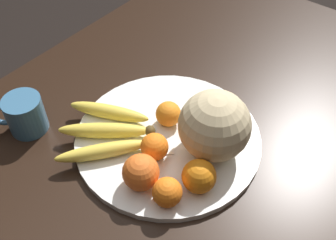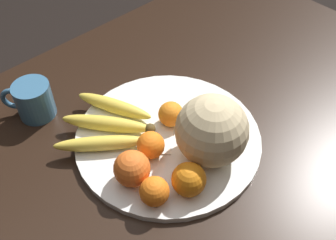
{
  "view_description": "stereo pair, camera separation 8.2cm",
  "coord_description": "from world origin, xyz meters",
  "px_view_note": "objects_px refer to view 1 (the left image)",
  "views": [
    {
      "loc": [
        0.49,
        0.37,
        1.44
      ],
      "look_at": [
        0.04,
        0.02,
        0.84
      ],
      "focal_mm": 42.0,
      "sensor_mm": 36.0,
      "label": 1
    },
    {
      "loc": [
        0.43,
        0.43,
        1.44
      ],
      "look_at": [
        0.04,
        0.02,
        0.84
      ],
      "focal_mm": 42.0,
      "sensor_mm": 36.0,
      "label": 2
    }
  ],
  "objects_px": {
    "kitchen_table": "(172,153)",
    "fruit_bowl": "(168,138)",
    "orange_back_left": "(199,176)",
    "orange_mid_center": "(167,192)",
    "produce_tag": "(165,139)",
    "orange_front_left": "(141,172)",
    "melon": "(214,126)",
    "ceramic_mug": "(24,115)",
    "orange_front_right": "(154,147)",
    "orange_back_right": "(168,114)",
    "banana_bunch": "(106,130)"
  },
  "relations": [
    {
      "from": "fruit_bowl",
      "to": "orange_back_left",
      "type": "bearing_deg",
      "value": 62.58
    },
    {
      "from": "orange_mid_center",
      "to": "produce_tag",
      "type": "height_order",
      "value": "orange_mid_center"
    },
    {
      "from": "kitchen_table",
      "to": "orange_back_right",
      "type": "relative_size",
      "value": 24.92
    },
    {
      "from": "banana_bunch",
      "to": "orange_mid_center",
      "type": "relative_size",
      "value": 4.08
    },
    {
      "from": "fruit_bowl",
      "to": "orange_mid_center",
      "type": "distance_m",
      "value": 0.17
    },
    {
      "from": "orange_back_left",
      "to": "banana_bunch",
      "type": "bearing_deg",
      "value": -85.99
    },
    {
      "from": "orange_front_left",
      "to": "produce_tag",
      "type": "height_order",
      "value": "orange_front_left"
    },
    {
      "from": "orange_back_left",
      "to": "ceramic_mug",
      "type": "relative_size",
      "value": 0.66
    },
    {
      "from": "fruit_bowl",
      "to": "melon",
      "type": "height_order",
      "value": "melon"
    },
    {
      "from": "ceramic_mug",
      "to": "fruit_bowl",
      "type": "bearing_deg",
      "value": 121.68
    },
    {
      "from": "produce_tag",
      "to": "orange_mid_center",
      "type": "bearing_deg",
      "value": -1.08
    },
    {
      "from": "orange_front_right",
      "to": "orange_back_left",
      "type": "height_order",
      "value": "orange_back_left"
    },
    {
      "from": "melon",
      "to": "orange_front_right",
      "type": "xyz_separation_m",
      "value": [
        0.09,
        -0.08,
        -0.04
      ]
    },
    {
      "from": "ceramic_mug",
      "to": "melon",
      "type": "bearing_deg",
      "value": 117.99
    },
    {
      "from": "orange_back_left",
      "to": "orange_front_left",
      "type": "bearing_deg",
      "value": -55.37
    },
    {
      "from": "fruit_bowl",
      "to": "orange_back_right",
      "type": "bearing_deg",
      "value": -141.66
    },
    {
      "from": "kitchen_table",
      "to": "orange_front_left",
      "type": "distance_m",
      "value": 0.24
    },
    {
      "from": "kitchen_table",
      "to": "produce_tag",
      "type": "relative_size",
      "value": 15.69
    },
    {
      "from": "orange_front_left",
      "to": "ceramic_mug",
      "type": "bearing_deg",
      "value": -82.9
    },
    {
      "from": "melon",
      "to": "orange_front_left",
      "type": "xyz_separation_m",
      "value": [
        0.16,
        -0.06,
        -0.04
      ]
    },
    {
      "from": "banana_bunch",
      "to": "ceramic_mug",
      "type": "height_order",
      "value": "ceramic_mug"
    },
    {
      "from": "fruit_bowl",
      "to": "banana_bunch",
      "type": "xyz_separation_m",
      "value": [
        0.08,
        -0.1,
        0.02
      ]
    },
    {
      "from": "orange_back_right",
      "to": "fruit_bowl",
      "type": "bearing_deg",
      "value": 38.34
    },
    {
      "from": "fruit_bowl",
      "to": "orange_back_left",
      "type": "height_order",
      "value": "orange_back_left"
    },
    {
      "from": "kitchen_table",
      "to": "orange_back_left",
      "type": "bearing_deg",
      "value": 53.71
    },
    {
      "from": "kitchen_table",
      "to": "fruit_bowl",
      "type": "height_order",
      "value": "fruit_bowl"
    },
    {
      "from": "banana_bunch",
      "to": "produce_tag",
      "type": "bearing_deg",
      "value": 176.04
    },
    {
      "from": "produce_tag",
      "to": "orange_back_left",
      "type": "bearing_deg",
      "value": 25.48
    },
    {
      "from": "kitchen_table",
      "to": "produce_tag",
      "type": "distance_m",
      "value": 0.14
    },
    {
      "from": "melon",
      "to": "orange_front_left",
      "type": "relative_size",
      "value": 2.03
    },
    {
      "from": "banana_bunch",
      "to": "orange_front_left",
      "type": "distance_m",
      "value": 0.15
    },
    {
      "from": "kitchen_table",
      "to": "orange_mid_center",
      "type": "xyz_separation_m",
      "value": [
        0.17,
        0.12,
        0.15
      ]
    },
    {
      "from": "fruit_bowl",
      "to": "ceramic_mug",
      "type": "height_order",
      "value": "ceramic_mug"
    },
    {
      "from": "orange_front_left",
      "to": "orange_back_right",
      "type": "xyz_separation_m",
      "value": [
        -0.16,
        -0.06,
        -0.01
      ]
    },
    {
      "from": "kitchen_table",
      "to": "fruit_bowl",
      "type": "xyz_separation_m",
      "value": [
        0.04,
        0.02,
        0.11
      ]
    },
    {
      "from": "orange_front_left",
      "to": "orange_back_right",
      "type": "height_order",
      "value": "orange_front_left"
    },
    {
      "from": "melon",
      "to": "orange_back_left",
      "type": "xyz_separation_m",
      "value": [
        0.09,
        0.03,
        -0.04
      ]
    },
    {
      "from": "kitchen_table",
      "to": "orange_back_left",
      "type": "relative_size",
      "value": 21.06
    },
    {
      "from": "kitchen_table",
      "to": "orange_front_right",
      "type": "height_order",
      "value": "orange_front_right"
    },
    {
      "from": "orange_front_right",
      "to": "ceramic_mug",
      "type": "height_order",
      "value": "ceramic_mug"
    },
    {
      "from": "produce_tag",
      "to": "melon",
      "type": "bearing_deg",
      "value": 71.36
    },
    {
      "from": "ceramic_mug",
      "to": "produce_tag",
      "type": "bearing_deg",
      "value": 119.69
    },
    {
      "from": "orange_back_right",
      "to": "melon",
      "type": "bearing_deg",
      "value": 88.47
    },
    {
      "from": "melon",
      "to": "ceramic_mug",
      "type": "distance_m",
      "value": 0.42
    },
    {
      "from": "orange_front_right",
      "to": "kitchen_table",
      "type": "bearing_deg",
      "value": -161.05
    },
    {
      "from": "orange_back_right",
      "to": "produce_tag",
      "type": "bearing_deg",
      "value": 30.45
    },
    {
      "from": "orange_front_left",
      "to": "produce_tag",
      "type": "xyz_separation_m",
      "value": [
        -0.12,
        -0.04,
        -0.03
      ]
    },
    {
      "from": "orange_back_right",
      "to": "ceramic_mug",
      "type": "distance_m",
      "value": 0.32
    },
    {
      "from": "kitchen_table",
      "to": "orange_mid_center",
      "type": "height_order",
      "value": "orange_mid_center"
    },
    {
      "from": "orange_mid_center",
      "to": "melon",
      "type": "bearing_deg",
      "value": -178.37
    }
  ]
}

